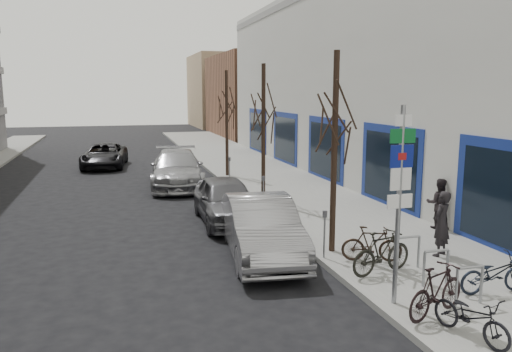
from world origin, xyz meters
TOP-DOWN VIEW (x-y plane):
  - ground at (0.00, 0.00)m, footprint 120.00×120.00m
  - sidewalk_east at (4.50, 10.00)m, footprint 5.00×70.00m
  - commercial_building at (17.00, 16.00)m, footprint 20.00×32.00m
  - brick_building_far at (13.00, 40.00)m, footprint 12.00×14.00m
  - tan_building_far at (13.50, 55.00)m, footprint 13.00×12.00m
  - highway_sign_pole at (2.40, -0.01)m, footprint 0.55×0.10m
  - bike_rack at (3.80, 0.60)m, footprint 0.66×2.26m
  - tree_near at (2.60, 3.50)m, footprint 1.80×1.80m
  - tree_mid at (2.60, 10.00)m, footprint 1.80×1.80m
  - tree_far at (2.60, 16.50)m, footprint 1.80×1.80m
  - meter_front at (2.15, 3.00)m, footprint 0.10×0.08m
  - meter_mid at (2.15, 8.50)m, footprint 0.10×0.08m
  - meter_back at (2.15, 14.00)m, footprint 0.10×0.08m
  - bike_near_left at (2.89, -1.69)m, footprint 0.83×1.63m
  - bike_near_right at (2.84, -0.76)m, footprint 1.80×1.11m
  - bike_mid_curb at (4.74, -0.12)m, footprint 1.67×0.56m
  - bike_mid_inner at (3.00, 1.56)m, footprint 1.86×0.93m
  - bike_far_inner at (3.21, 2.42)m, footprint 1.61×0.99m
  - parked_car_front at (0.73, 3.98)m, footprint 2.27×5.11m
  - parked_car_mid at (0.60, 7.78)m, footprint 1.96×4.63m
  - parked_car_back at (-0.20, 14.82)m, footprint 2.99×6.08m
  - lane_car at (-3.58, 22.13)m, footprint 2.89×5.32m
  - pedestrian_near at (5.18, 2.34)m, footprint 0.76×0.68m
  - pedestrian_far at (6.80, 4.67)m, footprint 0.72×0.67m

SIDE VIEW (x-z plane):
  - ground at x=0.00m, z-range 0.00..0.00m
  - sidewalk_east at x=4.50m, z-range 0.00..0.15m
  - bike_far_inner at x=3.21m, z-range 0.15..1.09m
  - bike_near_left at x=2.89m, z-range 0.15..1.11m
  - bike_mid_curb at x=4.74m, z-range 0.15..1.16m
  - bike_rack at x=3.80m, z-range 0.24..1.07m
  - bike_near_right at x=2.84m, z-range 0.15..1.20m
  - bike_mid_inner at x=3.00m, z-range 0.15..1.23m
  - lane_car at x=-3.58m, z-range 0.00..1.42m
  - parked_car_mid at x=0.60m, z-range 0.00..1.56m
  - parked_car_front at x=0.73m, z-range 0.00..1.63m
  - parked_car_back at x=-0.20m, z-range 0.00..1.70m
  - meter_front at x=2.15m, z-range 0.28..1.55m
  - meter_mid at x=2.15m, z-range 0.28..1.55m
  - meter_back at x=2.15m, z-range 0.28..1.55m
  - pedestrian_far at x=6.80m, z-range 0.15..1.78m
  - pedestrian_near at x=5.18m, z-range 0.15..1.89m
  - highway_sign_pole at x=2.40m, z-range 0.36..4.56m
  - brick_building_far at x=13.00m, z-range 0.00..8.00m
  - tree_near at x=2.60m, z-range 1.35..6.85m
  - tree_mid at x=2.60m, z-range 1.35..6.85m
  - tree_far at x=2.60m, z-range 1.35..6.85m
  - tan_building_far at x=13.50m, z-range 0.00..9.00m
  - commercial_building at x=17.00m, z-range 0.00..10.00m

